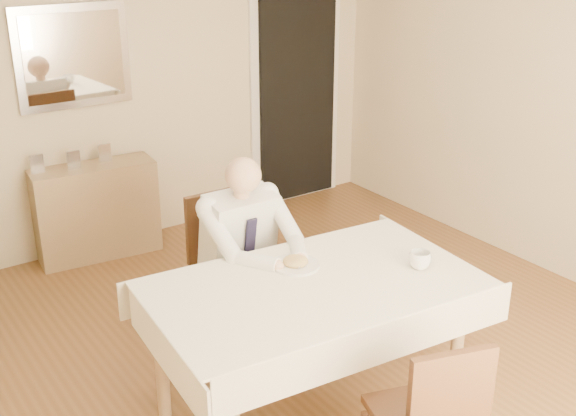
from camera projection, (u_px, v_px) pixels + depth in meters
room at (326, 167)px, 3.76m from camera, size 5.00×5.02×2.60m
doorway at (297, 95)px, 6.56m from camera, size 0.96×0.07×2.10m
mirror at (73, 57)px, 5.30m from camera, size 0.86×0.04×0.76m
dining_table at (314, 297)px, 3.76m from camera, size 1.80×1.16×0.75m
chair_far at (229, 258)px, 4.49m from camera, size 0.45×0.45×0.95m
chair_near at (431, 413)px, 3.20m from camera, size 0.50×0.50×0.84m
seated_man at (254, 252)px, 4.21m from camera, size 0.48×0.72×1.24m
plate at (295, 265)px, 3.90m from camera, size 0.26×0.26×0.02m
food at (296, 261)px, 3.89m from camera, size 0.14×0.14×0.06m
knife at (308, 264)px, 3.87m from camera, size 0.01×0.13×0.01m
fork at (296, 268)px, 3.83m from camera, size 0.01×0.13×0.01m
coffee_mug at (420, 260)px, 3.87m from camera, size 0.15×0.15×0.10m
sideboard at (97, 211)px, 5.63m from camera, size 0.96×0.41×0.75m
photo_frame_left at (37, 164)px, 5.32m from camera, size 0.10×0.02×0.14m
photo_frame_center at (73, 160)px, 5.40m from camera, size 0.10×0.02×0.14m
photo_frame_right at (105, 153)px, 5.56m from camera, size 0.10×0.02×0.14m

